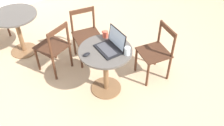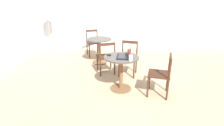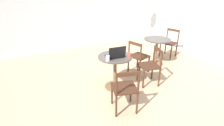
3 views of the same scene
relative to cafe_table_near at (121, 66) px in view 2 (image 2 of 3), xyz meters
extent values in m
plane|color=tan|center=(-0.12, -0.34, -0.53)|extent=(16.00, 16.00, 0.00)
cube|color=silver|center=(3.11, -0.34, 0.82)|extent=(0.06, 9.40, 2.70)
cylinder|color=brown|center=(0.00, 0.00, -0.52)|extent=(0.44, 0.44, 0.02)
cylinder|color=brown|center=(0.00, 0.00, -0.18)|extent=(0.07, 0.07, 0.68)
cylinder|color=#4C4742|center=(0.00, 0.00, 0.18)|extent=(0.70, 0.70, 0.03)
cylinder|color=brown|center=(1.59, 0.56, -0.52)|extent=(0.44, 0.44, 0.02)
cylinder|color=brown|center=(1.59, 0.56, -0.18)|extent=(0.07, 0.07, 0.68)
cylinder|color=#4C4742|center=(1.59, 0.56, 0.18)|extent=(0.70, 0.70, 0.03)
cylinder|color=#472819|center=(0.51, -0.33, -0.32)|extent=(0.04, 0.04, 0.43)
cylinder|color=#472819|center=(0.61, 0.02, -0.32)|extent=(0.04, 0.04, 0.43)
cylinder|color=#472819|center=(0.86, -0.43, -0.32)|extent=(0.04, 0.04, 0.43)
cylinder|color=#472819|center=(0.96, -0.08, -0.32)|extent=(0.04, 0.04, 0.43)
cube|color=#3C2215|center=(0.73, -0.21, -0.09)|extent=(0.51, 0.51, 0.02)
cylinder|color=#472819|center=(0.86, -0.43, 0.11)|extent=(0.04, 0.04, 0.38)
cylinder|color=#472819|center=(0.96, -0.08, 0.11)|extent=(0.04, 0.04, 0.38)
cube|color=#472819|center=(0.91, -0.26, 0.26)|extent=(0.13, 0.38, 0.07)
cylinder|color=#472819|center=(-0.33, -0.50, -0.32)|extent=(0.04, 0.04, 0.43)
cylinder|color=#472819|center=(0.02, -0.60, -0.32)|extent=(0.04, 0.04, 0.43)
cylinder|color=#472819|center=(-0.43, -0.85, -0.32)|extent=(0.04, 0.04, 0.43)
cylinder|color=#472819|center=(-0.08, -0.95, -0.32)|extent=(0.04, 0.04, 0.43)
cube|color=#3C2215|center=(-0.21, -0.73, -0.09)|extent=(0.51, 0.51, 0.02)
cylinder|color=#472819|center=(-0.43, -0.85, 0.11)|extent=(0.04, 0.04, 0.38)
cylinder|color=#472819|center=(-0.08, -0.95, 0.11)|extent=(0.04, 0.04, 0.38)
cube|color=#472819|center=(-0.26, -0.90, 0.26)|extent=(0.38, 0.13, 0.07)
cylinder|color=#472819|center=(0.99, 0.57, -0.32)|extent=(0.04, 0.04, 0.43)
cylinder|color=#472819|center=(1.09, 0.22, -0.32)|extent=(0.04, 0.04, 0.43)
cylinder|color=#472819|center=(0.64, 0.47, -0.32)|extent=(0.04, 0.04, 0.43)
cylinder|color=#472819|center=(0.74, 0.12, -0.32)|extent=(0.04, 0.04, 0.43)
cube|color=#3C2215|center=(0.86, 0.35, -0.09)|extent=(0.51, 0.51, 0.02)
cylinder|color=#472819|center=(0.64, 0.47, 0.11)|extent=(0.04, 0.04, 0.38)
cylinder|color=#472819|center=(0.74, 0.12, 0.11)|extent=(0.04, 0.04, 0.38)
cube|color=#472819|center=(0.69, 0.30, 0.26)|extent=(0.13, 0.38, 0.07)
cylinder|color=#472819|center=(2.18, 0.57, -0.32)|extent=(0.04, 0.04, 0.43)
cylinder|color=#472819|center=(2.06, 0.91, -0.32)|extent=(0.04, 0.04, 0.43)
cylinder|color=#472819|center=(2.52, 0.69, -0.32)|extent=(0.04, 0.04, 0.43)
cylinder|color=#472819|center=(2.40, 1.03, -0.32)|extent=(0.04, 0.04, 0.43)
cube|color=#3C2215|center=(2.29, 0.80, -0.09)|extent=(0.53, 0.53, 0.02)
cylinder|color=#472819|center=(2.52, 0.69, 0.11)|extent=(0.04, 0.04, 0.38)
cylinder|color=#472819|center=(2.40, 1.03, 0.11)|extent=(0.04, 0.04, 0.38)
cube|color=#472819|center=(2.46, 0.86, 0.26)|extent=(0.15, 0.38, 0.07)
cylinder|color=#9E937F|center=(2.51, 2.29, -0.52)|extent=(0.26, 0.26, 0.02)
cylinder|color=#9E937F|center=(2.51, 2.29, 0.11)|extent=(0.02, 0.02, 1.26)
cylinder|color=beige|center=(2.51, 2.29, 0.85)|extent=(0.33, 0.33, 0.26)
cube|color=black|center=(-0.02, -0.03, 0.20)|extent=(0.38, 0.28, 0.02)
cube|color=#38383D|center=(-0.02, -0.01, 0.21)|extent=(0.31, 0.16, 0.00)
cube|color=black|center=(-0.04, -0.16, 0.33)|extent=(0.36, 0.08, 0.24)
cube|color=#9EB2C6|center=(-0.04, -0.16, 0.33)|extent=(0.33, 0.07, 0.21)
ellipsoid|color=black|center=(0.06, 0.25, 0.21)|extent=(0.06, 0.10, 0.03)
cylinder|color=#C64C38|center=(0.22, -0.18, 0.24)|extent=(0.08, 0.08, 0.09)
torus|color=#C64C38|center=(0.27, -0.18, 0.24)|extent=(0.05, 0.01, 0.05)
cylinder|color=silver|center=(-0.24, -0.16, 0.25)|extent=(0.08, 0.08, 0.11)
camera|label=1|loc=(-1.99, 1.52, 2.21)|focal=40.00mm
camera|label=2|loc=(-3.31, 0.19, 1.31)|focal=28.00mm
camera|label=3|loc=(-1.57, -2.90, 1.53)|focal=28.00mm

